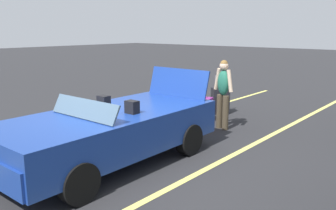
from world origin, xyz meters
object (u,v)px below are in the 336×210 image
Objects in this scene: suitcase_medium_bright at (206,110)px; traveler_person at (223,91)px; convertible_car at (101,134)px; duffel_bag at (165,115)px; suitcase_large_black at (220,101)px.

traveler_person is (0.31, 0.68, 0.62)m from suitcase_medium_bright.
convertible_car is 3.47m from traveler_person.
suitcase_large_black is at bearing 156.95° from duffel_bag.
convertible_car is 3.71× the size of suitcase_large_black.
suitcase_medium_bright is 1.09m from duffel_bag.
traveler_person is at bearing 100.97° from duffel_bag.
suitcase_medium_bright is at bearing -100.22° from traveler_person.
suitcase_large_black is at bearing -131.75° from traveler_person.
suitcase_large_black reaches higher than duffel_bag.
traveler_person is at bearing -18.07° from suitcase_large_black.
suitcase_medium_bright reaches higher than duffel_bag.
convertible_car is 4.57× the size of suitcase_medium_bright.
convertible_car is 4.78m from suitcase_large_black.
suitcase_large_black is 1.68× the size of duffel_bag.
convertible_car is at bearing 8.92° from traveler_person.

